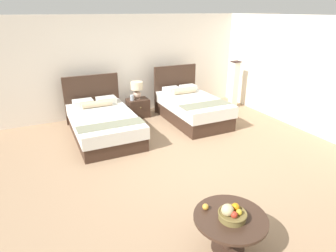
{
  "coord_description": "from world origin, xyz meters",
  "views": [
    {
      "loc": [
        -2.33,
        -4.04,
        2.62
      ],
      "look_at": [
        -0.17,
        0.55,
        0.56
      ],
      "focal_mm": 30.72,
      "sensor_mm": 36.0,
      "label": 1
    }
  ],
  "objects_px": {
    "bed_near_window": "(103,123)",
    "fruit_bowl": "(232,213)",
    "bed_near_corner": "(192,108)",
    "nightstand": "(138,108)",
    "floor_lamp_corner": "(234,85)",
    "loose_apple": "(205,207)",
    "coffee_table": "(230,224)",
    "vase": "(132,98)",
    "table_lamp": "(137,89)"
  },
  "relations": [
    {
      "from": "table_lamp",
      "to": "floor_lamp_corner",
      "type": "distance_m",
      "value": 2.77
    },
    {
      "from": "fruit_bowl",
      "to": "floor_lamp_corner",
      "type": "height_order",
      "value": "floor_lamp_corner"
    },
    {
      "from": "table_lamp",
      "to": "loose_apple",
      "type": "relative_size",
      "value": 6.06
    },
    {
      "from": "fruit_bowl",
      "to": "floor_lamp_corner",
      "type": "xyz_separation_m",
      "value": [
        3.32,
        4.34,
        0.13
      ]
    },
    {
      "from": "bed_near_window",
      "to": "floor_lamp_corner",
      "type": "bearing_deg",
      "value": 6.34
    },
    {
      "from": "table_lamp",
      "to": "floor_lamp_corner",
      "type": "height_order",
      "value": "floor_lamp_corner"
    },
    {
      "from": "bed_near_window",
      "to": "vase",
      "type": "height_order",
      "value": "bed_near_window"
    },
    {
      "from": "coffee_table",
      "to": "vase",
      "type": "bearing_deg",
      "value": 85.01
    },
    {
      "from": "vase",
      "to": "table_lamp",
      "type": "bearing_deg",
      "value": 20.34
    },
    {
      "from": "bed_near_corner",
      "to": "floor_lamp_corner",
      "type": "bearing_deg",
      "value": 15.14
    },
    {
      "from": "nightstand",
      "to": "bed_near_window",
      "type": "bearing_deg",
      "value": -143.22
    },
    {
      "from": "loose_apple",
      "to": "vase",
      "type": "bearing_deg",
      "value": 82.33
    },
    {
      "from": "coffee_table",
      "to": "loose_apple",
      "type": "height_order",
      "value": "loose_apple"
    },
    {
      "from": "coffee_table",
      "to": "bed_near_corner",
      "type": "bearing_deg",
      "value": 66.33
    },
    {
      "from": "bed_near_corner",
      "to": "table_lamp",
      "type": "bearing_deg",
      "value": 142.73
    },
    {
      "from": "bed_near_window",
      "to": "coffee_table",
      "type": "xyz_separation_m",
      "value": [
        0.54,
        -3.88,
        0.06
      ]
    },
    {
      "from": "vase",
      "to": "loose_apple",
      "type": "relative_size",
      "value": 1.91
    },
    {
      "from": "bed_near_corner",
      "to": "floor_lamp_corner",
      "type": "distance_m",
      "value": 1.7
    },
    {
      "from": "floor_lamp_corner",
      "to": "table_lamp",
      "type": "bearing_deg",
      "value": 171.21
    },
    {
      "from": "nightstand",
      "to": "table_lamp",
      "type": "bearing_deg",
      "value": 90.0
    },
    {
      "from": "table_lamp",
      "to": "fruit_bowl",
      "type": "relative_size",
      "value": 1.4
    },
    {
      "from": "bed_near_corner",
      "to": "vase",
      "type": "xyz_separation_m",
      "value": [
        -1.29,
        0.8,
        0.21
      ]
    },
    {
      "from": "vase",
      "to": "fruit_bowl",
      "type": "relative_size",
      "value": 0.44
    },
    {
      "from": "table_lamp",
      "to": "bed_near_window",
      "type": "bearing_deg",
      "value": -142.56
    },
    {
      "from": "bed_near_corner",
      "to": "coffee_table",
      "type": "relative_size",
      "value": 2.43
    },
    {
      "from": "coffee_table",
      "to": "loose_apple",
      "type": "xyz_separation_m",
      "value": [
        -0.19,
        0.23,
        0.14
      ]
    },
    {
      "from": "bed_near_window",
      "to": "bed_near_corner",
      "type": "relative_size",
      "value": 1.09
    },
    {
      "from": "bed_near_window",
      "to": "floor_lamp_corner",
      "type": "height_order",
      "value": "floor_lamp_corner"
    },
    {
      "from": "bed_near_corner",
      "to": "floor_lamp_corner",
      "type": "relative_size",
      "value": 1.55
    },
    {
      "from": "bed_near_corner",
      "to": "vase",
      "type": "height_order",
      "value": "bed_near_corner"
    },
    {
      "from": "vase",
      "to": "floor_lamp_corner",
      "type": "height_order",
      "value": "floor_lamp_corner"
    },
    {
      "from": "bed_near_corner",
      "to": "fruit_bowl",
      "type": "distance_m",
      "value": 4.27
    },
    {
      "from": "loose_apple",
      "to": "bed_near_window",
      "type": "bearing_deg",
      "value": 95.48
    },
    {
      "from": "bed_near_window",
      "to": "loose_apple",
      "type": "relative_size",
      "value": 29.87
    },
    {
      "from": "bed_near_window",
      "to": "nightstand",
      "type": "xyz_separation_m",
      "value": [
        1.11,
        0.83,
        -0.06
      ]
    },
    {
      "from": "fruit_bowl",
      "to": "loose_apple",
      "type": "xyz_separation_m",
      "value": [
        -0.17,
        0.26,
        -0.04
      ]
    },
    {
      "from": "floor_lamp_corner",
      "to": "loose_apple",
      "type": "bearing_deg",
      "value": -130.6
    },
    {
      "from": "table_lamp",
      "to": "coffee_table",
      "type": "bearing_deg",
      "value": -96.87
    },
    {
      "from": "bed_near_window",
      "to": "vase",
      "type": "distance_m",
      "value": 1.26
    },
    {
      "from": "coffee_table",
      "to": "loose_apple",
      "type": "relative_size",
      "value": 11.29
    },
    {
      "from": "bed_near_window",
      "to": "fruit_bowl",
      "type": "bearing_deg",
      "value": -82.36
    },
    {
      "from": "bed_near_corner",
      "to": "fruit_bowl",
      "type": "height_order",
      "value": "bed_near_corner"
    },
    {
      "from": "table_lamp",
      "to": "coffee_table",
      "type": "relative_size",
      "value": 0.54
    },
    {
      "from": "bed_near_corner",
      "to": "nightstand",
      "type": "relative_size",
      "value": 3.79
    },
    {
      "from": "bed_near_corner",
      "to": "nightstand",
      "type": "xyz_separation_m",
      "value": [
        -1.13,
        0.84,
        -0.1
      ]
    },
    {
      "from": "nightstand",
      "to": "floor_lamp_corner",
      "type": "distance_m",
      "value": 2.8
    },
    {
      "from": "bed_near_corner",
      "to": "floor_lamp_corner",
      "type": "height_order",
      "value": "floor_lamp_corner"
    },
    {
      "from": "nightstand",
      "to": "loose_apple",
      "type": "bearing_deg",
      "value": -99.63
    },
    {
      "from": "coffee_table",
      "to": "table_lamp",
      "type": "bearing_deg",
      "value": 83.13
    },
    {
      "from": "floor_lamp_corner",
      "to": "nightstand",
      "type": "bearing_deg",
      "value": 171.62
    }
  ]
}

